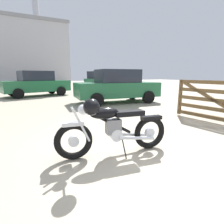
{
  "coord_description": "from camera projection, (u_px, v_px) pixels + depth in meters",
  "views": [
    {
      "loc": [
        -1.88,
        -2.36,
        1.4
      ],
      "look_at": [
        -0.06,
        0.84,
        0.63
      ],
      "focal_mm": 28.37,
      "sensor_mm": 36.0,
      "label": 1
    }
  ],
  "objects": [
    {
      "name": "industrial_building",
      "position": [
        15.0,
        54.0,
        31.64
      ],
      "size": [
        17.4,
        14.34,
        20.23
      ],
      "rotation": [
        0.0,
        0.0,
        -0.04
      ],
      "color": "#B2B2B7",
      "rests_on": "ground_plane"
    },
    {
      "name": "pale_sedan_back",
      "position": [
        117.0,
        86.0,
        9.06
      ],
      "size": [
        4.4,
        2.35,
        1.67
      ],
      "rotation": [
        0.0,
        0.0,
        -0.14
      ],
      "color": "black",
      "rests_on": "ground_plane"
    },
    {
      "name": "ground_plane",
      "position": [
        138.0,
        154.0,
        3.21
      ],
      "size": [
        80.0,
        80.0,
        0.0
      ],
      "primitive_type": "plane",
      "color": "tan"
    },
    {
      "name": "vintage_motorcycle",
      "position": [
        112.0,
        128.0,
        3.1
      ],
      "size": [
        2.06,
        0.73,
        1.07
      ],
      "rotation": [
        0.0,
        0.0,
        2.95
      ],
      "color": "black",
      "rests_on": "ground_plane"
    },
    {
      "name": "blue_hatchback_right",
      "position": [
        108.0,
        80.0,
        17.49
      ],
      "size": [
        4.9,
        2.47,
        1.74
      ],
      "rotation": [
        0.0,
        0.0,
        0.14
      ],
      "color": "black",
      "rests_on": "ground_plane"
    },
    {
      "name": "red_hatchback_near",
      "position": [
        36.0,
        84.0,
        11.94
      ],
      "size": [
        4.44,
        2.49,
        1.67
      ],
      "rotation": [
        0.0,
        0.0,
        0.18
      ],
      "color": "black",
      "rests_on": "ground_plane"
    }
  ]
}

